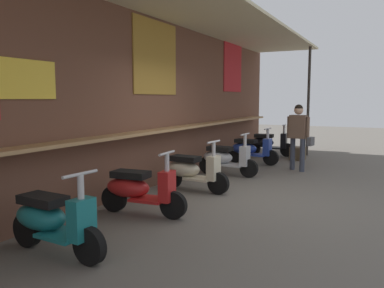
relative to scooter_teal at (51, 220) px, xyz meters
The scene contains 10 objects.
ground_plane 3.59m from the scooter_teal, 17.62° to the right, with size 38.36×38.36×0.00m, color #605B54.
market_stall_facade 3.80m from the scooter_teal, 13.33° to the left, with size 13.70×2.22×3.43m.
scooter_teal is the anchor object (origin of this frame).
scooter_red 1.68m from the scooter_teal, ahead, with size 0.50×1.40×0.97m.
scooter_cream 3.41m from the scooter_teal, ahead, with size 0.49×1.40×0.97m.
scooter_silver 5.09m from the scooter_teal, ahead, with size 0.46×1.40×0.97m.
scooter_blue 6.87m from the scooter_teal, ahead, with size 0.48×1.40×0.97m.
scooter_black 8.54m from the scooter_teal, ahead, with size 0.50×1.40×0.97m.
shopper_with_handbag 6.58m from the scooter_teal, 11.93° to the right, with size 0.31×0.65×1.58m.
merchandise_crate 8.19m from the scooter_teal, ahead, with size 0.40×0.32×0.36m, color brown.
Camera 1 is at (-6.48, -2.23, 1.72)m, focal length 36.96 mm.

